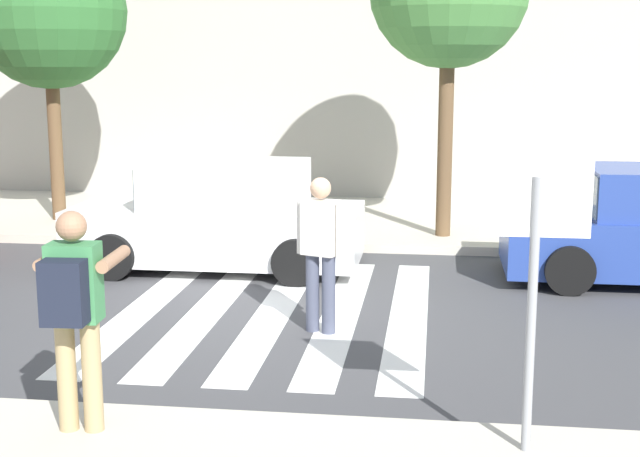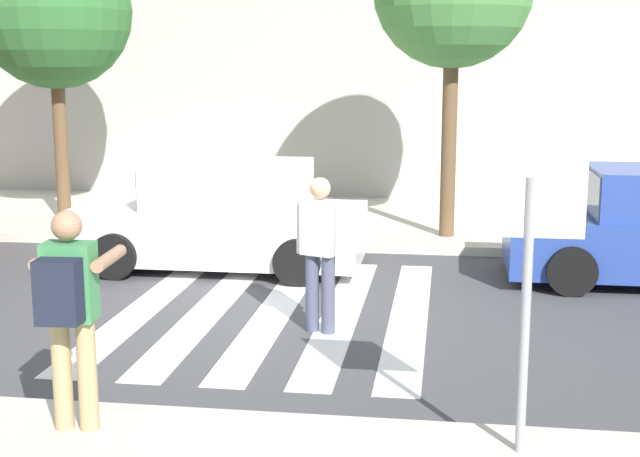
{
  "view_description": "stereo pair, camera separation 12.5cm",
  "coord_description": "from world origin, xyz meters",
  "px_view_note": "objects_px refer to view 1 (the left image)",
  "views": [
    {
      "loc": [
        1.88,
        -9.95,
        2.97
      ],
      "look_at": [
        0.6,
        -0.2,
        1.1
      ],
      "focal_mm": 50.0,
      "sensor_mm": 36.0,
      "label": 1
    },
    {
      "loc": [
        2.0,
        -9.94,
        2.97
      ],
      "look_at": [
        0.6,
        -0.2,
        1.1
      ],
      "focal_mm": 50.0,
      "sensor_mm": 36.0,
      "label": 2
    }
  ],
  "objects_px": {
    "parked_car_white": "(220,219)",
    "street_tree_west": "(48,12)",
    "pedestrian_crossing": "(321,246)",
    "stop_sign": "(536,221)",
    "photographer_with_backpack": "(74,303)"
  },
  "relations": [
    {
      "from": "stop_sign",
      "to": "photographer_with_backpack",
      "type": "distance_m",
      "value": 3.46
    },
    {
      "from": "stop_sign",
      "to": "street_tree_west",
      "type": "distance_m",
      "value": 11.64
    },
    {
      "from": "street_tree_west",
      "to": "photographer_with_backpack",
      "type": "bearing_deg",
      "value": -65.57
    },
    {
      "from": "photographer_with_backpack",
      "to": "pedestrian_crossing",
      "type": "distance_m",
      "value": 3.53
    },
    {
      "from": "street_tree_west",
      "to": "stop_sign",
      "type": "bearing_deg",
      "value": -49.75
    },
    {
      "from": "photographer_with_backpack",
      "to": "pedestrian_crossing",
      "type": "relative_size",
      "value": 1.0
    },
    {
      "from": "stop_sign",
      "to": "pedestrian_crossing",
      "type": "relative_size",
      "value": 1.37
    },
    {
      "from": "pedestrian_crossing",
      "to": "street_tree_west",
      "type": "bearing_deg",
      "value": 134.11
    },
    {
      "from": "photographer_with_backpack",
      "to": "parked_car_white",
      "type": "height_order",
      "value": "photographer_with_backpack"
    },
    {
      "from": "pedestrian_crossing",
      "to": "parked_car_white",
      "type": "xyz_separation_m",
      "value": [
        -1.82,
        2.85,
        -0.25
      ]
    },
    {
      "from": "pedestrian_crossing",
      "to": "photographer_with_backpack",
      "type": "bearing_deg",
      "value": -114.34
    },
    {
      "from": "stop_sign",
      "to": "street_tree_west",
      "type": "bearing_deg",
      "value": 130.25
    },
    {
      "from": "parked_car_white",
      "to": "street_tree_west",
      "type": "distance_m",
      "value": 5.54
    },
    {
      "from": "pedestrian_crossing",
      "to": "parked_car_white",
      "type": "bearing_deg",
      "value": 122.6
    },
    {
      "from": "parked_car_white",
      "to": "street_tree_west",
      "type": "relative_size",
      "value": 0.82
    }
  ]
}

